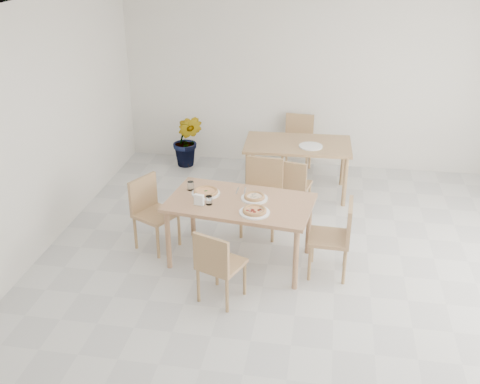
% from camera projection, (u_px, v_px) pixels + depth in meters
% --- Properties ---
extents(main_table, '(1.66, 1.07, 0.75)m').
position_uv_depth(main_table, '(240.00, 208.00, 6.16)').
color(main_table, tan).
rests_on(main_table, ground).
extents(chair_south, '(0.52, 0.52, 0.81)m').
position_uv_depth(chair_south, '(217.00, 263.00, 5.53)').
color(chair_south, '#AA7E55').
rests_on(chair_south, ground).
extents(chair_north, '(0.50, 0.50, 0.92)m').
position_uv_depth(chair_north, '(262.00, 190.00, 6.87)').
color(chair_north, '#AA7E55').
rests_on(chair_north, ground).
extents(chair_west, '(0.57, 0.57, 0.85)m').
position_uv_depth(chair_west, '(151.00, 208.00, 6.54)').
color(chair_west, '#AA7E55').
rests_on(chair_west, ground).
extents(chair_east, '(0.44, 0.44, 0.87)m').
position_uv_depth(chair_east, '(338.00, 233.00, 5.98)').
color(chair_east, '#AA7E55').
rests_on(chair_east, ground).
extents(plate_margherita, '(0.32, 0.32, 0.02)m').
position_uv_depth(plate_margherita, '(206.00, 193.00, 6.28)').
color(plate_margherita, white).
rests_on(plate_margherita, main_table).
extents(plate_mushroom, '(0.29, 0.29, 0.02)m').
position_uv_depth(plate_mushroom, '(254.00, 198.00, 6.16)').
color(plate_mushroom, white).
rests_on(plate_mushroom, main_table).
extents(plate_pepperoni, '(0.32, 0.32, 0.02)m').
position_uv_depth(plate_pepperoni, '(255.00, 212.00, 5.86)').
color(plate_pepperoni, white).
rests_on(plate_pepperoni, main_table).
extents(pizza_margherita, '(0.34, 0.34, 0.03)m').
position_uv_depth(pizza_margherita, '(206.00, 191.00, 6.27)').
color(pizza_margherita, tan).
rests_on(pizza_margherita, plate_margherita).
extents(pizza_mushroom, '(0.29, 0.29, 0.03)m').
position_uv_depth(pizza_mushroom, '(254.00, 196.00, 6.15)').
color(pizza_mushroom, tan).
rests_on(pizza_mushroom, plate_mushroom).
extents(pizza_pepperoni, '(0.26, 0.26, 0.03)m').
position_uv_depth(pizza_pepperoni, '(255.00, 210.00, 5.85)').
color(pizza_pepperoni, tan).
rests_on(pizza_pepperoni, plate_pepperoni).
extents(tumbler_a, '(0.07, 0.07, 0.09)m').
position_uv_depth(tumbler_a, '(209.00, 200.00, 6.04)').
color(tumbler_a, white).
rests_on(tumbler_a, main_table).
extents(tumbler_b, '(0.08, 0.08, 0.10)m').
position_uv_depth(tumbler_b, '(191.00, 186.00, 6.36)').
color(tumbler_b, white).
rests_on(tumbler_b, main_table).
extents(napkin_holder, '(0.12, 0.08, 0.13)m').
position_uv_depth(napkin_holder, '(199.00, 200.00, 6.00)').
color(napkin_holder, silver).
rests_on(napkin_holder, main_table).
extents(fork_a, '(0.03, 0.17, 0.01)m').
position_uv_depth(fork_a, '(245.00, 190.00, 6.36)').
color(fork_a, silver).
rests_on(fork_a, main_table).
extents(fork_b, '(0.02, 0.17, 0.01)m').
position_uv_depth(fork_b, '(237.00, 191.00, 6.35)').
color(fork_b, silver).
rests_on(fork_b, main_table).
extents(second_table, '(1.49, 0.89, 0.75)m').
position_uv_depth(second_table, '(298.00, 149.00, 7.78)').
color(second_table, '#AA7E55').
rests_on(second_table, ground).
extents(chair_back_s, '(0.46, 0.46, 0.79)m').
position_uv_depth(chair_back_s, '(293.00, 184.00, 7.23)').
color(chair_back_s, '#AA7E55').
rests_on(chair_back_s, ground).
extents(chair_back_n, '(0.47, 0.47, 0.87)m').
position_uv_depth(chair_back_n, '(298.00, 139.00, 8.59)').
color(chair_back_n, '#AA7E55').
rests_on(chair_back_n, ground).
extents(plate_empty, '(0.32, 0.32, 0.02)m').
position_uv_depth(plate_empty, '(311.00, 146.00, 7.61)').
color(plate_empty, white).
rests_on(plate_empty, second_table).
extents(potted_plant, '(0.49, 0.40, 0.85)m').
position_uv_depth(potted_plant, '(188.00, 140.00, 8.78)').
color(potted_plant, '#1C6024').
rests_on(potted_plant, ground).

